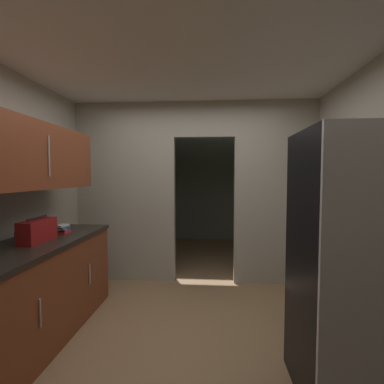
% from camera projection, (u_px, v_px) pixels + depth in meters
% --- Properties ---
extents(ground, '(20.00, 20.00, 0.00)m').
position_uv_depth(ground, '(181.00, 347.00, 2.51)').
color(ground, '#93704C').
extents(kitchen_overhead_slab, '(3.81, 7.22, 0.06)m').
position_uv_depth(kitchen_overhead_slab, '(186.00, 70.00, 2.84)').
color(kitchen_overhead_slab, silver).
extents(kitchen_partition, '(3.41, 0.12, 2.57)m').
position_uv_depth(kitchen_partition, '(191.00, 188.00, 4.04)').
color(kitchen_partition, '#ADA899').
rests_on(kitchen_partition, ground).
extents(adjoining_room_shell, '(3.41, 2.79, 2.57)m').
position_uv_depth(adjoining_room_shell, '(200.00, 187.00, 5.93)').
color(adjoining_room_shell, gray).
rests_on(adjoining_room_shell, ground).
extents(refrigerator, '(0.85, 0.75, 1.83)m').
position_uv_depth(refrigerator, '(364.00, 267.00, 1.88)').
color(refrigerator, black).
rests_on(refrigerator, ground).
extents(lower_cabinet_run, '(0.68, 1.96, 0.92)m').
position_uv_depth(lower_cabinet_run, '(34.00, 292.00, 2.59)').
color(lower_cabinet_run, brown).
rests_on(lower_cabinet_run, ground).
extents(upper_cabinet_counterside, '(0.36, 1.76, 0.60)m').
position_uv_depth(upper_cabinet_counterside, '(30.00, 156.00, 2.52)').
color(upper_cabinet_counterside, brown).
extents(boombox, '(0.16, 0.40, 0.23)m').
position_uv_depth(boombox, '(37.00, 231.00, 2.58)').
color(boombox, maroon).
rests_on(boombox, lower_cabinet_run).
extents(book_stack, '(0.15, 0.17, 0.10)m').
position_uv_depth(book_stack, '(62.00, 229.00, 2.95)').
color(book_stack, red).
rests_on(book_stack, lower_cabinet_run).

